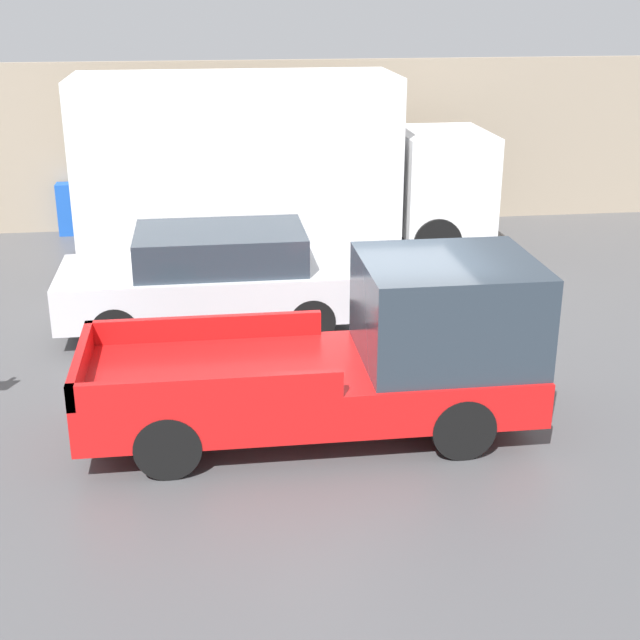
% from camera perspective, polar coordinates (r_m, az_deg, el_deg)
% --- Properties ---
extents(ground_plane, '(60.00, 60.00, 0.00)m').
position_cam_1_polar(ground_plane, '(11.79, 3.18, -5.48)').
color(ground_plane, '#4C4C4F').
extents(building_wall, '(28.00, 0.15, 3.64)m').
position_cam_1_polar(building_wall, '(20.33, -1.74, 11.21)').
color(building_wall, gray).
rests_on(building_wall, ground).
extents(pickup_truck, '(5.46, 2.03, 2.14)m').
position_cam_1_polar(pickup_truck, '(10.85, 2.72, -2.18)').
color(pickup_truck, red).
rests_on(pickup_truck, ground).
extents(car, '(4.78, 1.93, 1.61)m').
position_cam_1_polar(car, '(14.23, -6.73, 2.69)').
color(car, silver).
rests_on(car, ground).
extents(delivery_truck, '(8.04, 2.40, 3.59)m').
position_cam_1_polar(delivery_truck, '(17.70, -3.28, 10.02)').
color(delivery_truck, white).
rests_on(delivery_truck, ground).
extents(newspaper_box, '(0.45, 0.40, 1.13)m').
position_cam_1_polar(newspaper_box, '(20.37, -15.79, 6.85)').
color(newspaper_box, '#194CB2').
rests_on(newspaper_box, ground).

